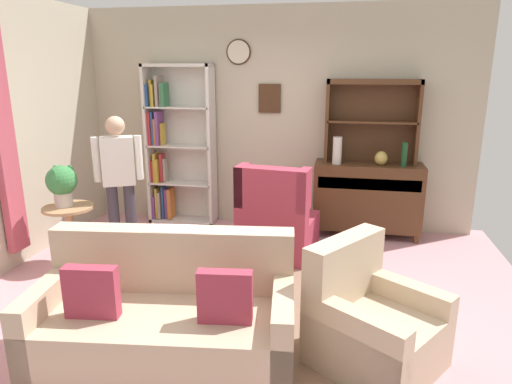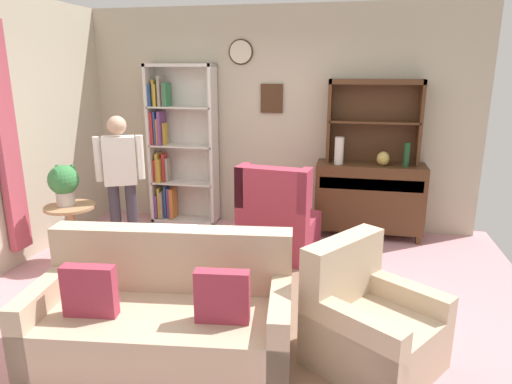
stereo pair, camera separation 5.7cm
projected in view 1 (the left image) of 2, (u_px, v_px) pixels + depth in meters
The scene contains 17 objects.
ground_plane at pixel (241, 296), 4.24m from camera, with size 5.40×4.60×0.02m, color #C68C93.
wall_back at pixel (276, 119), 5.89m from camera, with size 5.00×0.09×2.80m.
area_rug at pixel (256, 313), 3.92m from camera, with size 2.62×2.03×0.01m, color #846651.
bookshelf at pixel (175, 148), 6.06m from camera, with size 0.90×0.30×2.10m.
sideboard at pixel (367, 196), 5.65m from camera, with size 1.30×0.45×0.92m.
sideboard_hutch at pixel (372, 110), 5.48m from camera, with size 1.10×0.26×1.00m.
vase_tall at pixel (337, 150), 5.49m from camera, with size 0.11×0.11×0.33m, color beige.
vase_round at pixel (381, 158), 5.43m from camera, with size 0.15×0.15×0.17m, color tan.
bottle_wine at pixel (404, 154), 5.35m from camera, with size 0.07×0.07×0.29m, color #194223.
couch_floral at pixel (167, 319), 3.25m from camera, with size 1.89×1.06×0.90m.
armchair_floral at pixel (372, 325), 3.21m from camera, with size 1.07×1.06×0.88m.
wingback_chair at pixel (277, 223), 5.06m from camera, with size 0.89×0.90×1.05m.
plant_stand at pixel (70, 228), 4.84m from camera, with size 0.52×0.52×0.64m.
potted_plant_large at pixel (62, 183), 4.72m from camera, with size 0.31×0.31×0.43m.
person_reading at pixel (119, 177), 4.94m from camera, with size 0.50×0.33×1.56m.
coffee_table at pixel (212, 262), 4.11m from camera, with size 0.80×0.50×0.42m.
book_stack at pixel (222, 257), 4.00m from camera, with size 0.22×0.15×0.04m.
Camera 1 is at (0.86, -3.74, 2.05)m, focal length 31.95 mm.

